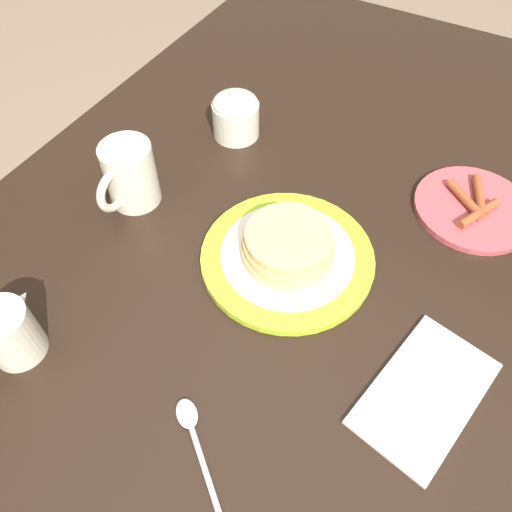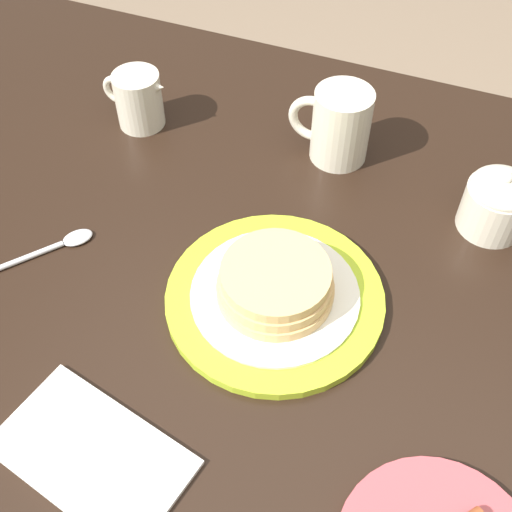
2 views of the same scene
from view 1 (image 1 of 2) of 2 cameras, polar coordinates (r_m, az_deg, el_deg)
ground_plane at (r=1.40m, az=1.54°, el=-17.28°), size 8.00×8.00×0.00m
dining_table at (r=0.84m, az=2.45°, el=-2.28°), size 1.52×0.92×0.73m
pancake_plate at (r=0.71m, az=3.65°, el=0.50°), size 0.25×0.25×0.06m
side_plate_bacon at (r=0.86m, az=23.58°, el=5.10°), size 0.18×0.18×0.02m
coffee_mug at (r=0.79m, az=-14.29°, el=8.97°), size 0.11×0.08×0.10m
creamer_pitcher at (r=0.68m, az=-26.38°, el=-7.84°), size 0.10×0.07×0.09m
sugar_bowl at (r=0.91m, az=-2.33°, el=15.84°), size 0.08×0.08×0.09m
napkin at (r=0.66m, az=18.75°, el=-14.62°), size 0.21×0.15×0.01m
spoon at (r=0.61m, az=-7.16°, el=-19.53°), size 0.10×0.12×0.01m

